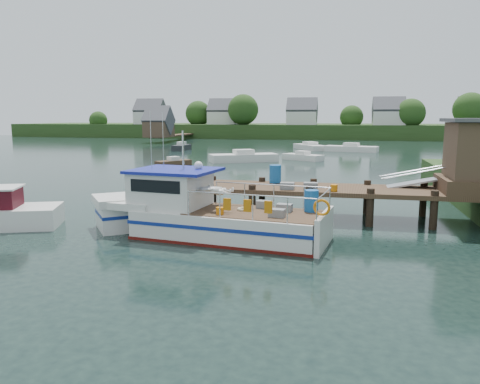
% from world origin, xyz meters
% --- Properties ---
extents(ground_plane, '(160.00, 160.00, 0.00)m').
position_xyz_m(ground_plane, '(0.00, 0.00, 0.00)').
color(ground_plane, black).
extents(far_shore, '(140.00, 42.55, 9.22)m').
position_xyz_m(far_shore, '(0.01, 82.37, 2.10)').
color(far_shore, '#28431B').
rests_on(far_shore, ground).
extents(dock, '(16.60, 3.00, 4.78)m').
position_xyz_m(dock, '(6.51, 0.01, 2.24)').
color(dock, '#473222').
rests_on(dock, ground).
extents(lobster_boat, '(9.93, 4.01, 4.77)m').
position_xyz_m(lobster_boat, '(-1.96, -4.30, 0.87)').
color(lobster_boat, silver).
rests_on(lobster_boat, ground).
extents(moored_rowboat, '(2.88, 3.33, 0.96)m').
position_xyz_m(moored_rowboat, '(-11.65, 18.94, 0.36)').
color(moored_rowboat, '#473222').
rests_on(moored_rowboat, ground).
extents(moored_far, '(7.10, 3.72, 1.15)m').
position_xyz_m(moored_far, '(4.46, 41.94, 0.43)').
color(moored_far, silver).
rests_on(moored_far, ground).
extents(moored_a, '(7.08, 5.21, 1.25)m').
position_xyz_m(moored_a, '(-6.45, 25.23, 0.46)').
color(moored_a, silver).
rests_on(moored_a, ground).
extents(moored_b, '(4.58, 3.73, 0.99)m').
position_xyz_m(moored_b, '(-0.72, 28.24, 0.37)').
color(moored_b, silver).
rests_on(moored_b, ground).
extents(moored_d, '(5.15, 6.70, 1.10)m').
position_xyz_m(moored_d, '(-1.06, 44.52, 0.41)').
color(moored_d, silver).
rests_on(moored_d, ground).
extents(moored_e, '(1.48, 4.21, 1.16)m').
position_xyz_m(moored_e, '(-18.11, 39.61, 0.43)').
color(moored_e, black).
rests_on(moored_e, ground).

